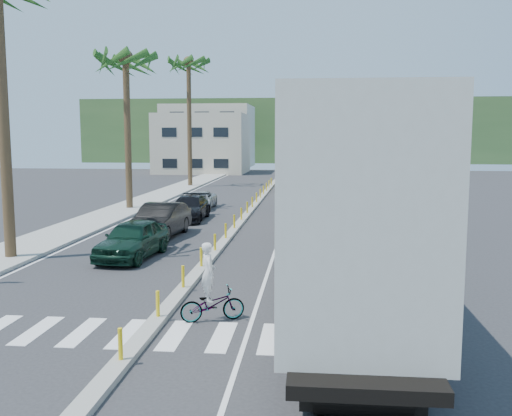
# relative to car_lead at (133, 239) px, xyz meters

# --- Properties ---
(ground) EXTENTS (140.00, 140.00, 0.00)m
(ground) POSITION_rel_car_lead_xyz_m (3.20, -6.81, -0.79)
(ground) COLOR #28282B
(ground) RESTS_ON ground
(sidewalk) EXTENTS (3.00, 90.00, 0.15)m
(sidewalk) POSITION_rel_car_lead_xyz_m (-5.30, 18.19, -0.71)
(sidewalk) COLOR gray
(sidewalk) RESTS_ON ground
(rails) EXTENTS (1.56, 100.00, 0.06)m
(rails) POSITION_rel_car_lead_xyz_m (8.20, 21.19, -0.76)
(rails) COLOR black
(rails) RESTS_ON ground
(median) EXTENTS (0.45, 60.00, 0.85)m
(median) POSITION_rel_car_lead_xyz_m (3.20, 13.15, -0.70)
(median) COLOR gray
(median) RESTS_ON ground
(crosswalk) EXTENTS (14.00, 2.20, 0.01)m
(crosswalk) POSITION_rel_car_lead_xyz_m (3.20, -8.81, -0.78)
(crosswalk) COLOR silver
(crosswalk) RESTS_ON ground
(lane_markings) EXTENTS (9.42, 90.00, 0.01)m
(lane_markings) POSITION_rel_car_lead_xyz_m (1.05, 18.19, -0.79)
(lane_markings) COLOR silver
(lane_markings) RESTS_ON ground
(freight_train) EXTENTS (3.00, 60.94, 5.85)m
(freight_train) POSITION_rel_car_lead_xyz_m (8.20, 14.02, 2.12)
(freight_train) COLOR beige
(freight_train) RESTS_ON ground
(palm_trees) EXTENTS (3.50, 37.20, 13.75)m
(palm_trees) POSITION_rel_car_lead_xyz_m (-4.90, 15.89, 10.02)
(palm_trees) COLOR brown
(palm_trees) RESTS_ON ground
(buildings) EXTENTS (38.00, 27.00, 10.00)m
(buildings) POSITION_rel_car_lead_xyz_m (-3.22, 64.84, 3.57)
(buildings) COLOR beige
(buildings) RESTS_ON ground
(hillside) EXTENTS (80.00, 20.00, 12.00)m
(hillside) POSITION_rel_car_lead_xyz_m (3.20, 93.19, 5.21)
(hillside) COLOR #385628
(hillside) RESTS_ON ground
(car_lead) EXTENTS (2.72, 4.98, 1.58)m
(car_lead) POSITION_rel_car_lead_xyz_m (0.00, 0.00, 0.00)
(car_lead) COLOR black
(car_lead) RESTS_ON ground
(car_second) EXTENTS (2.45, 5.29, 1.66)m
(car_second) POSITION_rel_car_lead_xyz_m (-0.17, 4.91, 0.04)
(car_second) COLOR black
(car_second) RESTS_ON ground
(car_third) EXTENTS (2.17, 5.02, 1.44)m
(car_third) POSITION_rel_car_lead_xyz_m (-0.01, 10.79, -0.07)
(car_third) COLOR black
(car_third) RESTS_ON ground
(car_rear) EXTENTS (2.13, 4.36, 1.19)m
(car_rear) POSITION_rel_car_lead_xyz_m (-0.48, 16.13, -0.19)
(car_rear) COLOR #B4B7B9
(car_rear) RESTS_ON ground
(cyclist) EXTENTS (1.80, 2.16, 2.15)m
(cyclist) POSITION_rel_car_lead_xyz_m (4.62, -7.60, -0.12)
(cyclist) COLOR #9EA0A5
(cyclist) RESTS_ON ground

